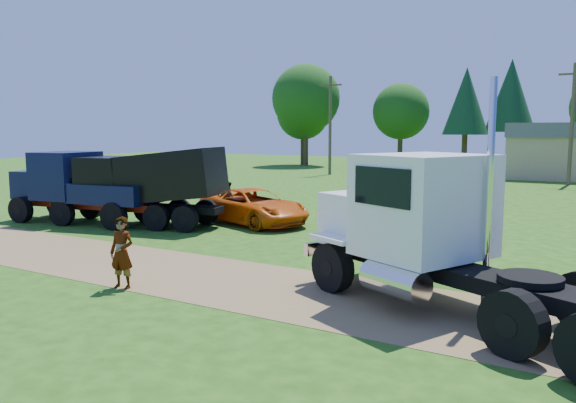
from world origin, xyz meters
The scene contains 11 objects.
ground centered at (0.00, 0.00, 0.00)m, with size 140.00×140.00×0.00m, color #214910.
dirt_track centered at (0.00, 0.00, 0.01)m, with size 120.00×4.20×0.01m, color brown.
white_semi_tractor centered at (5.51, 0.78, 1.76)m, with size 8.60×5.89×5.17m.
black_dump_truck centered at (-8.16, 5.38, 1.85)m, with size 7.93×4.18×3.37m.
navy_truck centered at (-11.24, 4.60, 1.59)m, with size 7.31×3.45×3.10m.
orange_pickup centered at (-4.32, 8.17, 0.76)m, with size 2.52×5.47×1.52m, color #D6580A.
spectator_a centered at (-1.49, -1.97, 0.93)m, with size 0.68×0.44×1.86m, color #999999.
spectator_b centered at (-6.02, 8.53, 0.88)m, with size 0.85×0.66×1.76m, color #999999.
tan_shed centered at (4.00, 40.00, 2.42)m, with size 6.20×5.40×4.70m.
utility_poles centered at (6.00, 35.00, 4.71)m, with size 42.20×0.28×9.00m.
tree_row centered at (0.95, 48.62, 6.96)m, with size 56.38×13.83×11.76m.
Camera 1 is at (9.31, -11.85, 4.01)m, focal length 35.00 mm.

